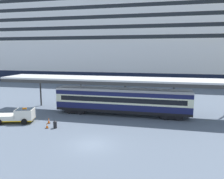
{
  "coord_description": "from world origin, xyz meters",
  "views": [
    {
      "loc": [
        6.77,
        -20.83,
        9.43
      ],
      "look_at": [
        0.34,
        8.15,
        4.5
      ],
      "focal_mm": 35.63,
      "sensor_mm": 36.0,
      "label": 1
    }
  ],
  "objects_px": {
    "service_truck": "(18,115)",
    "quay_bollard": "(55,124)",
    "cruise_ship": "(157,43)",
    "train_carriage": "(122,100)",
    "traffic_cone_near": "(47,126)",
    "traffic_cone_mid": "(49,121)"
  },
  "relations": [
    {
      "from": "traffic_cone_near",
      "to": "quay_bollard",
      "type": "bearing_deg",
      "value": 15.72
    },
    {
      "from": "train_carriage",
      "to": "service_truck",
      "type": "relative_size",
      "value": 3.65
    },
    {
      "from": "service_truck",
      "to": "traffic_cone_mid",
      "type": "relative_size",
      "value": 7.05
    },
    {
      "from": "traffic_cone_near",
      "to": "quay_bollard",
      "type": "xyz_separation_m",
      "value": [
        0.97,
        0.27,
        0.16
      ]
    },
    {
      "from": "cruise_ship",
      "to": "traffic_cone_mid",
      "type": "height_order",
      "value": "cruise_ship"
    },
    {
      "from": "service_truck",
      "to": "quay_bollard",
      "type": "bearing_deg",
      "value": -9.94
    },
    {
      "from": "service_truck",
      "to": "traffic_cone_near",
      "type": "height_order",
      "value": "service_truck"
    },
    {
      "from": "traffic_cone_near",
      "to": "traffic_cone_mid",
      "type": "height_order",
      "value": "traffic_cone_mid"
    },
    {
      "from": "cruise_ship",
      "to": "traffic_cone_mid",
      "type": "bearing_deg",
      "value": -104.47
    },
    {
      "from": "cruise_ship",
      "to": "quay_bollard",
      "type": "bearing_deg",
      "value": -102.22
    },
    {
      "from": "train_carriage",
      "to": "quay_bollard",
      "type": "bearing_deg",
      "value": -132.98
    },
    {
      "from": "service_truck",
      "to": "traffic_cone_mid",
      "type": "bearing_deg",
      "value": 7.34
    },
    {
      "from": "train_carriage",
      "to": "traffic_cone_mid",
      "type": "bearing_deg",
      "value": -145.54
    },
    {
      "from": "cruise_ship",
      "to": "traffic_cone_mid",
      "type": "distance_m",
      "value": 53.17
    },
    {
      "from": "cruise_ship",
      "to": "traffic_cone_near",
      "type": "xyz_separation_m",
      "value": [
        -12.18,
        -52.01,
        -12.13
      ]
    },
    {
      "from": "cruise_ship",
      "to": "traffic_cone_near",
      "type": "bearing_deg",
      "value": -103.18
    },
    {
      "from": "cruise_ship",
      "to": "quay_bollard",
      "type": "relative_size",
      "value": 151.99
    },
    {
      "from": "cruise_ship",
      "to": "train_carriage",
      "type": "bearing_deg",
      "value": -95.18
    },
    {
      "from": "cruise_ship",
      "to": "service_truck",
      "type": "relative_size",
      "value": 26.29
    },
    {
      "from": "cruise_ship",
      "to": "service_truck",
      "type": "bearing_deg",
      "value": -108.75
    },
    {
      "from": "cruise_ship",
      "to": "train_carriage",
      "type": "xyz_separation_m",
      "value": [
        -3.99,
        -43.99,
        -10.19
      ]
    },
    {
      "from": "traffic_cone_mid",
      "to": "service_truck",
      "type": "bearing_deg",
      "value": -172.66
    }
  ]
}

